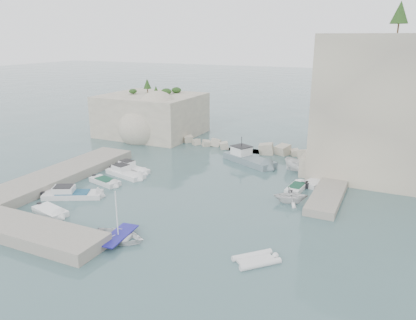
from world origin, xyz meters
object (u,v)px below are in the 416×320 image
at_px(rowboat, 119,240).
at_px(tender_east_b, 296,190).
at_px(motorboat_a, 131,171).
at_px(tender_east_d, 303,172).
at_px(motorboat_e, 51,214).
at_px(inflatable_dinghy, 256,262).
at_px(work_boat, 249,163).
at_px(motorboat_c, 105,184).
at_px(tender_east_a, 290,202).
at_px(motorboat_b, 126,176).
at_px(motorboat_d, 73,197).
at_px(tender_east_c, 320,183).

relative_size(rowboat, tender_east_b, 1.08).
xyz_separation_m(motorboat_a, tender_east_d, (20.14, 9.18, 0.00)).
xyz_separation_m(motorboat_e, inflatable_dinghy, (21.11, 0.25, 0.00)).
xyz_separation_m(motorboat_a, inflatable_dinghy, (21.74, -14.03, 0.00)).
height_order(tender_east_b, work_boat, work_boat).
bearing_deg(inflatable_dinghy, tender_east_d, 47.87).
bearing_deg(work_boat, tender_east_d, 21.84).
xyz_separation_m(motorboat_c, rowboat, (10.09, -10.67, 0.00)).
height_order(motorboat_c, tender_east_a, tender_east_a).
relative_size(motorboat_b, rowboat, 1.26).
bearing_deg(motorboat_d, motorboat_e, -102.93).
xyz_separation_m(motorboat_b, tender_east_c, (22.46, 7.69, 0.00)).
xyz_separation_m(motorboat_c, tender_east_b, (20.98, 7.66, 0.00)).
xyz_separation_m(rowboat, tender_east_d, (10.14, 24.97, 0.00)).
xyz_separation_m(inflatable_dinghy, work_boat, (-9.22, 23.96, 0.00)).
height_order(motorboat_e, work_boat, work_boat).
height_order(tender_east_a, tender_east_d, tender_east_d).
height_order(motorboat_c, tender_east_c, same).
xyz_separation_m(motorboat_e, rowboat, (9.37, -1.51, 0.00)).
bearing_deg(rowboat, motorboat_d, 54.74).
distance_m(rowboat, tender_east_b, 21.32).
relative_size(motorboat_a, motorboat_d, 0.84).
height_order(inflatable_dinghy, tender_east_a, tender_east_a).
bearing_deg(motorboat_b, motorboat_d, -81.60).
distance_m(tender_east_a, tender_east_b, 3.92).
bearing_deg(tender_east_d, work_boat, 90.35).
distance_m(motorboat_b, work_boat, 16.84).
distance_m(tender_east_c, work_boat, 11.09).
bearing_deg(inflatable_dinghy, motorboat_d, 123.70).
bearing_deg(rowboat, tender_east_c, -37.00).
distance_m(motorboat_d, tender_east_c, 28.25).
distance_m(inflatable_dinghy, tender_east_b, 16.59).
height_order(motorboat_e, tender_east_a, tender_east_a).
distance_m(motorboat_d, tender_east_d, 28.15).
xyz_separation_m(motorboat_c, work_boat, (12.61, 15.05, 0.00)).
relative_size(tender_east_b, tender_east_d, 0.87).
distance_m(motorboat_a, work_boat, 15.98).
relative_size(motorboat_c, rowboat, 0.94).
bearing_deg(motorboat_d, rowboat, -56.10).
xyz_separation_m(motorboat_a, tender_east_a, (21.16, -1.37, 0.00)).
bearing_deg(work_boat, tender_east_a, -25.09).
xyz_separation_m(motorboat_d, inflatable_dinghy, (22.19, -4.00, 0.00)).
distance_m(motorboat_c, tender_east_c, 25.47).
height_order(motorboat_b, motorboat_e, motorboat_b).
relative_size(motorboat_a, tender_east_a, 1.61).
bearing_deg(inflatable_dinghy, motorboat_e, 134.61).
bearing_deg(motorboat_d, tender_east_c, 7.17).
distance_m(motorboat_a, motorboat_d, 10.04).
distance_m(motorboat_a, tender_east_c, 23.61).
bearing_deg(inflatable_dinghy, tender_east_a, 46.52).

